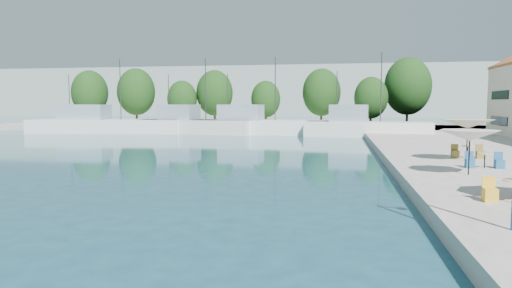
% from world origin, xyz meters
% --- Properties ---
extents(quay_far, '(90.00, 16.00, 0.60)m').
position_xyz_m(quay_far, '(-8.00, 67.00, 0.30)').
color(quay_far, gray).
rests_on(quay_far, ground).
extents(hill_west, '(180.00, 40.00, 16.00)m').
position_xyz_m(hill_west, '(-30.00, 160.00, 8.00)').
color(hill_west, '#909D94').
rests_on(hill_west, ground).
extents(hill_east, '(140.00, 40.00, 12.00)m').
position_xyz_m(hill_east, '(40.00, 180.00, 6.00)').
color(hill_east, '#909D94').
rests_on(hill_east, ground).
extents(trawler_01, '(20.52, 7.66, 10.20)m').
position_xyz_m(trawler_01, '(-28.18, 55.70, 1.07)').
color(trawler_01, silver).
rests_on(trawler_01, ground).
extents(trawler_02, '(16.46, 7.07, 10.20)m').
position_xyz_m(trawler_02, '(-16.03, 56.98, 1.07)').
color(trawler_02, silver).
rests_on(trawler_02, ground).
extents(trawler_03, '(18.36, 5.72, 10.20)m').
position_xyz_m(trawler_03, '(-7.24, 57.08, 1.07)').
color(trawler_03, white).
rests_on(trawler_03, ground).
extents(trawler_04, '(14.83, 5.37, 10.20)m').
position_xyz_m(trawler_04, '(6.01, 54.12, 1.07)').
color(trawler_04, silver).
rests_on(trawler_04, ground).
extents(tree_01, '(6.11, 6.11, 9.04)m').
position_xyz_m(tree_01, '(-39.10, 71.32, 5.82)').
color(tree_01, '#3F2B19').
rests_on(tree_01, quay_far).
extents(tree_02, '(6.17, 6.17, 9.13)m').
position_xyz_m(tree_02, '(-29.84, 69.75, 5.87)').
color(tree_02, '#3F2B19').
rests_on(tree_02, quay_far).
extents(tree_03, '(4.75, 4.75, 7.03)m').
position_xyz_m(tree_03, '(-21.71, 69.10, 4.65)').
color(tree_03, '#3F2B19').
rests_on(tree_03, quay_far).
extents(tree_04, '(5.92, 5.92, 8.76)m').
position_xyz_m(tree_04, '(-16.87, 71.07, 5.66)').
color(tree_04, '#3F2B19').
rests_on(tree_04, quay_far).
extents(tree_05, '(4.74, 4.74, 7.02)m').
position_xyz_m(tree_05, '(-8.60, 71.94, 4.65)').
color(tree_05, '#3F2B19').
rests_on(tree_05, quay_far).
extents(tree_06, '(5.98, 5.98, 8.85)m').
position_xyz_m(tree_06, '(0.29, 71.99, 5.71)').
color(tree_06, '#3F2B19').
rests_on(tree_06, quay_far).
extents(tree_07, '(4.90, 4.90, 7.25)m').
position_xyz_m(tree_07, '(7.64, 68.01, 4.78)').
color(tree_07, '#3F2B19').
rests_on(tree_07, quay_far).
extents(tree_08, '(6.97, 6.97, 10.32)m').
position_xyz_m(tree_08, '(13.24, 71.54, 6.56)').
color(tree_08, '#3F2B19').
rests_on(tree_08, quay_far).
extents(umbrella_white, '(2.68, 2.68, 2.07)m').
position_xyz_m(umbrella_white, '(9.02, 21.37, 2.42)').
color(umbrella_white, black).
rests_on(umbrella_white, quay_right).
extents(umbrella_cream, '(2.99, 2.99, 2.39)m').
position_xyz_m(umbrella_cream, '(10.32, 26.78, 2.74)').
color(umbrella_cream, black).
rests_on(umbrella_cream, quay_right).
extents(cafe_table_02, '(1.82, 0.70, 0.76)m').
position_xyz_m(cafe_table_02, '(10.44, 23.87, 0.89)').
color(cafe_table_02, black).
rests_on(cafe_table_02, quay_right).
extents(cafe_table_03, '(1.82, 0.70, 0.76)m').
position_xyz_m(cafe_table_03, '(10.75, 28.25, 0.89)').
color(cafe_table_03, black).
rests_on(cafe_table_03, quay_right).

